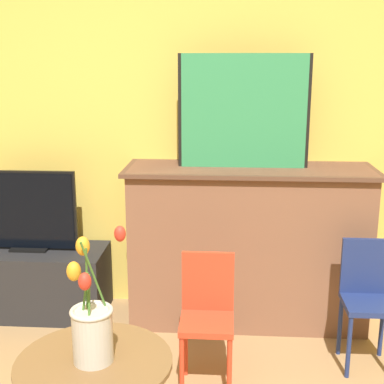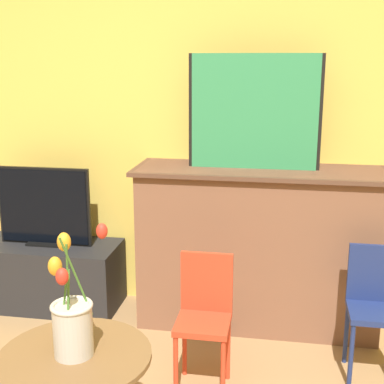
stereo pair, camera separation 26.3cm
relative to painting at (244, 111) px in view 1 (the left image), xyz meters
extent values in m
cube|color=#EAC651|center=(-0.30, 0.25, 0.03)|extent=(8.00, 0.06, 2.70)
cube|color=brown|center=(0.04, -0.01, -0.82)|extent=(1.43, 0.45, 0.99)
cube|color=brown|center=(0.04, -0.02, -0.34)|extent=(1.49, 0.49, 0.02)
cube|color=black|center=(0.00, 0.01, 0.00)|extent=(0.77, 0.02, 0.66)
cube|color=#338E56|center=(0.00, -0.01, 0.00)|extent=(0.73, 0.02, 0.66)
cube|color=#232326|center=(-1.34, -0.01, -1.10)|extent=(0.95, 0.42, 0.43)
cube|color=black|center=(-1.34, -0.01, -0.88)|extent=(0.24, 0.12, 0.02)
cube|color=black|center=(-1.34, 0.00, -0.63)|extent=(0.62, 0.02, 0.51)
cube|color=black|center=(-1.34, -0.01, -0.63)|extent=(0.59, 0.02, 0.48)
cylinder|color=red|center=(-0.29, -0.89, -1.15)|extent=(0.02, 0.02, 0.35)
cylinder|color=red|center=(-0.06, -0.89, -1.15)|extent=(0.02, 0.02, 0.35)
cylinder|color=red|center=(-0.29, -0.66, -1.15)|extent=(0.02, 0.02, 0.35)
cylinder|color=red|center=(-0.06, -0.66, -1.15)|extent=(0.02, 0.02, 0.35)
cube|color=red|center=(-0.18, -0.77, -0.96)|extent=(0.26, 0.26, 0.03)
cube|color=red|center=(-0.18, -0.65, -0.79)|extent=(0.26, 0.02, 0.31)
cylinder|color=navy|center=(0.55, -0.63, -1.15)|extent=(0.02, 0.02, 0.35)
cylinder|color=navy|center=(0.55, -0.40, -1.15)|extent=(0.02, 0.02, 0.35)
cylinder|color=navy|center=(0.78, -0.40, -1.15)|extent=(0.02, 0.02, 0.35)
cube|color=navy|center=(0.67, -0.51, -0.96)|extent=(0.26, 0.26, 0.03)
cube|color=navy|center=(0.67, -0.39, -0.79)|extent=(0.26, 0.02, 0.31)
cylinder|color=brown|center=(-0.57, -1.43, -0.79)|extent=(0.58, 0.58, 0.02)
cylinder|color=beige|center=(-0.57, -1.43, -0.68)|extent=(0.15, 0.15, 0.20)
torus|color=beige|center=(-0.57, -1.43, -0.58)|extent=(0.16, 0.16, 0.02)
cylinder|color=#477A2D|center=(-0.57, -1.45, -0.54)|extent=(0.01, 0.05, 0.21)
ellipsoid|color=red|center=(-0.57, -1.49, -0.43)|extent=(0.05, 0.05, 0.06)
cylinder|color=#477A2D|center=(-0.59, -1.41, -0.49)|extent=(0.02, 0.02, 0.30)
ellipsoid|color=orange|center=(-0.60, -1.40, -0.34)|extent=(0.05, 0.05, 0.07)
cylinder|color=#477A2D|center=(-0.55, -1.41, -0.47)|extent=(0.08, 0.09, 0.33)
ellipsoid|color=red|center=(-0.48, -1.33, -0.32)|extent=(0.04, 0.04, 0.06)
cylinder|color=#477A2D|center=(-0.59, -1.42, -0.54)|extent=(0.04, 0.02, 0.22)
ellipsoid|color=orange|center=(-0.63, -1.41, -0.43)|extent=(0.05, 0.05, 0.07)
camera|label=1|loc=(-0.09, -3.15, 0.30)|focal=50.00mm
camera|label=2|loc=(0.17, -3.12, 0.30)|focal=50.00mm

